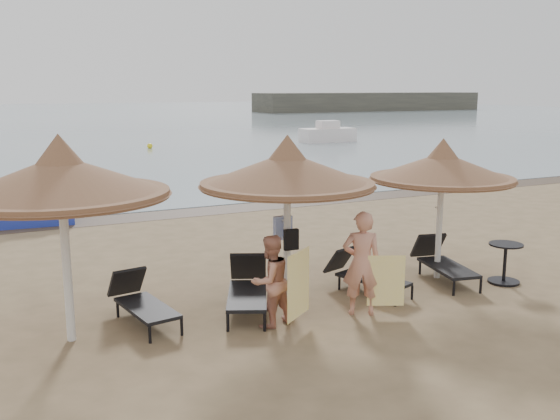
% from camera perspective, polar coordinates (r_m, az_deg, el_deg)
% --- Properties ---
extents(ground, '(160.00, 160.00, 0.00)m').
position_cam_1_polar(ground, '(11.38, 1.18, -9.08)').
color(ground, '#8B7250').
rests_on(ground, ground).
extents(sea, '(200.00, 140.00, 0.03)m').
position_cam_1_polar(sea, '(89.74, -22.76, 7.82)').
color(sea, slate).
rests_on(sea, ground).
extents(wet_sand_strip, '(200.00, 1.60, 0.01)m').
position_cam_1_polar(wet_sand_strip, '(19.92, -11.10, -0.43)').
color(wet_sand_strip, '#49392C').
rests_on(wet_sand_strip, ground).
extents(palapa_left, '(3.29, 3.29, 3.26)m').
position_cam_1_polar(palapa_left, '(9.95, -19.42, 2.80)').
color(palapa_left, silver).
rests_on(palapa_left, ground).
extents(palapa_center, '(3.16, 3.16, 3.13)m').
position_cam_1_polar(palapa_center, '(11.02, 0.68, 3.61)').
color(palapa_center, silver).
rests_on(palapa_center, ground).
extents(palapa_right, '(2.96, 2.96, 2.93)m').
position_cam_1_polar(palapa_right, '(13.13, 14.61, 3.78)').
color(palapa_right, silver).
rests_on(palapa_right, ground).
extents(lounger_far_left, '(0.90, 1.90, 0.82)m').
position_cam_1_polar(lounger_far_left, '(11.01, -12.60, -8.05)').
color(lounger_far_left, black).
rests_on(lounger_far_left, ground).
extents(lounger_near_left, '(1.42, 2.10, 0.90)m').
position_cam_1_polar(lounger_near_left, '(11.32, -2.98, -7.05)').
color(lounger_near_left, black).
rests_on(lounger_near_left, ground).
extents(lounger_near_right, '(1.13, 1.87, 0.80)m').
position_cam_1_polar(lounger_near_right, '(12.36, 7.61, -5.77)').
color(lounger_near_right, black).
rests_on(lounger_near_right, ground).
extents(lounger_far_right, '(1.02, 2.01, 0.86)m').
position_cam_1_polar(lounger_far_right, '(13.44, 14.59, -4.53)').
color(lounger_far_right, black).
rests_on(lounger_far_right, ground).
extents(side_table, '(0.68, 0.68, 0.82)m').
position_cam_1_polar(side_table, '(13.56, 19.85, -4.70)').
color(side_table, black).
rests_on(side_table, ground).
extents(person_left, '(0.95, 0.75, 1.81)m').
position_cam_1_polar(person_left, '(10.37, -0.91, -5.85)').
color(person_left, tan).
rests_on(person_left, ground).
extents(person_right, '(1.17, 1.02, 2.15)m').
position_cam_1_polar(person_right, '(10.95, 7.49, -4.10)').
color(person_right, tan).
rests_on(person_right, ground).
extents(towel_left, '(0.66, 0.49, 1.12)m').
position_cam_1_polar(towel_left, '(10.26, 1.71, -6.82)').
color(towel_left, yellow).
rests_on(towel_left, ground).
extents(towel_right, '(0.60, 0.29, 0.91)m').
position_cam_1_polar(towel_right, '(11.06, 9.67, -6.40)').
color(towel_right, yellow).
rests_on(towel_right, ground).
extents(bag_patterned, '(0.34, 0.12, 0.43)m').
position_cam_1_polar(bag_patterned, '(11.36, 0.26, -1.62)').
color(bag_patterned, white).
rests_on(bag_patterned, ground).
extents(bag_dark, '(0.27, 0.10, 0.38)m').
position_cam_1_polar(bag_dark, '(11.10, 1.03, -2.72)').
color(bag_dark, black).
rests_on(bag_dark, ground).
extents(pedal_boat, '(2.51, 1.60, 1.13)m').
position_cam_1_polar(pedal_boat, '(19.66, -22.03, 0.03)').
color(pedal_boat, '#2234AB').
rests_on(pedal_boat, ground).
extents(buoy_mid, '(0.36, 0.36, 0.36)m').
position_cam_1_polar(buoy_mid, '(41.56, -11.82, 5.75)').
color(buoy_mid, yellow).
rests_on(buoy_mid, ground).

